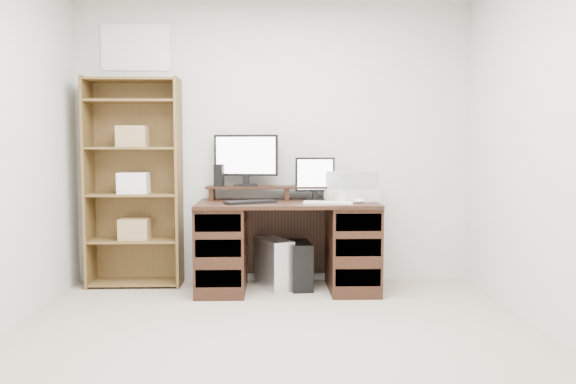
{
  "coord_description": "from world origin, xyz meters",
  "views": [
    {
      "loc": [
        -0.02,
        -3.04,
        1.2
      ],
      "look_at": [
        0.11,
        1.43,
        0.85
      ],
      "focal_mm": 35.0,
      "sensor_mm": 36.0,
      "label": 1
    }
  ],
  "objects_px": {
    "desk": "(287,244)",
    "bookshelf": "(134,181)",
    "monitor_small": "(315,177)",
    "printer": "(352,195)",
    "monitor_wide": "(246,157)",
    "tower_silver": "(274,263)",
    "tower_black": "(300,265)"
  },
  "relations": [
    {
      "from": "monitor_wide",
      "to": "printer",
      "type": "height_order",
      "value": "monitor_wide"
    },
    {
      "from": "printer",
      "to": "tower_silver",
      "type": "bearing_deg",
      "value": 157.25
    },
    {
      "from": "monitor_small",
      "to": "printer",
      "type": "bearing_deg",
      "value": -13.76
    },
    {
      "from": "desk",
      "to": "monitor_wide",
      "type": "distance_m",
      "value": 0.84
    },
    {
      "from": "tower_silver",
      "to": "bookshelf",
      "type": "height_order",
      "value": "bookshelf"
    },
    {
      "from": "desk",
      "to": "printer",
      "type": "bearing_deg",
      "value": 6.89
    },
    {
      "from": "monitor_small",
      "to": "printer",
      "type": "relative_size",
      "value": 0.96
    },
    {
      "from": "desk",
      "to": "tower_black",
      "type": "height_order",
      "value": "desk"
    },
    {
      "from": "monitor_wide",
      "to": "monitor_small",
      "type": "bearing_deg",
      "value": 0.45
    },
    {
      "from": "monitor_small",
      "to": "bookshelf",
      "type": "distance_m",
      "value": 1.57
    },
    {
      "from": "desk",
      "to": "tower_black",
      "type": "xyz_separation_m",
      "value": [
        0.11,
        0.07,
        -0.19
      ]
    },
    {
      "from": "bookshelf",
      "to": "tower_black",
      "type": "bearing_deg",
      "value": -5.72
    },
    {
      "from": "monitor_wide",
      "to": "bookshelf",
      "type": "distance_m",
      "value": 0.99
    },
    {
      "from": "bookshelf",
      "to": "desk",
      "type": "bearing_deg",
      "value": -9.15
    },
    {
      "from": "tower_silver",
      "to": "tower_black",
      "type": "bearing_deg",
      "value": -25.57
    },
    {
      "from": "monitor_wide",
      "to": "desk",
      "type": "bearing_deg",
      "value": -23.23
    },
    {
      "from": "monitor_small",
      "to": "bookshelf",
      "type": "relative_size",
      "value": 0.21
    },
    {
      "from": "monitor_wide",
      "to": "monitor_small",
      "type": "relative_size",
      "value": 1.52
    },
    {
      "from": "monitor_small",
      "to": "bookshelf",
      "type": "bearing_deg",
      "value": 175.18
    },
    {
      "from": "tower_black",
      "to": "printer",
      "type": "bearing_deg",
      "value": -6.03
    },
    {
      "from": "desk",
      "to": "bookshelf",
      "type": "bearing_deg",
      "value": 170.85
    },
    {
      "from": "bookshelf",
      "to": "tower_silver",
      "type": "bearing_deg",
      "value": -6.47
    },
    {
      "from": "monitor_wide",
      "to": "printer",
      "type": "xyz_separation_m",
      "value": [
        0.91,
        -0.16,
        -0.32
      ]
    },
    {
      "from": "monitor_small",
      "to": "printer",
      "type": "height_order",
      "value": "monitor_small"
    },
    {
      "from": "bookshelf",
      "to": "monitor_small",
      "type": "bearing_deg",
      "value": -2.96
    },
    {
      "from": "desk",
      "to": "tower_black",
      "type": "bearing_deg",
      "value": 32.09
    },
    {
      "from": "desk",
      "to": "monitor_small",
      "type": "distance_m",
      "value": 0.63
    },
    {
      "from": "monitor_small",
      "to": "tower_silver",
      "type": "bearing_deg",
      "value": -172.75
    },
    {
      "from": "monitor_wide",
      "to": "printer",
      "type": "bearing_deg",
      "value": -0.44
    },
    {
      "from": "desk",
      "to": "bookshelf",
      "type": "xyz_separation_m",
      "value": [
        -1.32,
        0.21,
        0.53
      ]
    },
    {
      "from": "printer",
      "to": "tower_silver",
      "type": "relative_size",
      "value": 0.91
    },
    {
      "from": "monitor_small",
      "to": "tower_silver",
      "type": "height_order",
      "value": "monitor_small"
    }
  ]
}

